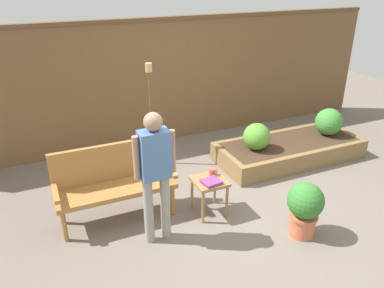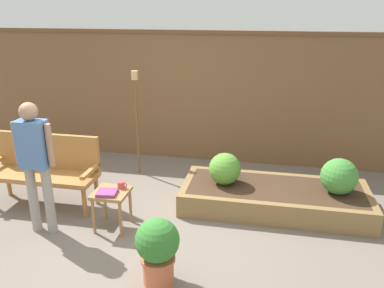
{
  "view_description": "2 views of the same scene",
  "coord_description": "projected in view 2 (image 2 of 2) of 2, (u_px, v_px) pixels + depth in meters",
  "views": [
    {
      "loc": [
        -2.16,
        -3.51,
        2.87
      ],
      "look_at": [
        -0.19,
        0.95,
        0.62
      ],
      "focal_mm": 35.73,
      "sensor_mm": 36.0,
      "label": 1
    },
    {
      "loc": [
        1.44,
        -3.67,
        2.53
      ],
      "look_at": [
        0.49,
        1.07,
        0.81
      ],
      "focal_mm": 36.51,
      "sensor_mm": 36.0,
      "label": 2
    }
  ],
  "objects": [
    {
      "name": "raised_planter_bed",
      "position": [
        274.0,
        198.0,
        5.11
      ],
      "size": [
        2.4,
        1.0,
        0.3
      ],
      "color": "olive",
      "rests_on": "ground_plane"
    },
    {
      "name": "potted_boxwood",
      "position": [
        158.0,
        248.0,
        3.65
      ],
      "size": [
        0.42,
        0.42,
        0.68
      ],
      "color": "#C66642",
      "rests_on": "ground_plane"
    },
    {
      "name": "shrub_far_corner",
      "position": [
        339.0,
        176.0,
        4.83
      ],
      "size": [
        0.45,
        0.45,
        0.45
      ],
      "color": "brown",
      "rests_on": "raised_planter_bed"
    },
    {
      "name": "cup_on_table",
      "position": [
        121.0,
        185.0,
        4.61
      ],
      "size": [
        0.12,
        0.09,
        0.08
      ],
      "color": "#CC4C47",
      "rests_on": "side_table"
    },
    {
      "name": "book_on_table",
      "position": [
        107.0,
        193.0,
        4.47
      ],
      "size": [
        0.25,
        0.23,
        0.04
      ],
      "primitive_type": "cube",
      "rotation": [
        0.0,
        0.0,
        0.14
      ],
      "color": "#7F3875",
      "rests_on": "side_table"
    },
    {
      "name": "garden_bench",
      "position": [
        45.0,
        165.0,
        5.13
      ],
      "size": [
        1.44,
        0.48,
        0.94
      ],
      "color": "#A87038",
      "rests_on": "ground_plane"
    },
    {
      "name": "fence_back",
      "position": [
        181.0,
        96.0,
        6.54
      ],
      "size": [
        8.4,
        0.14,
        2.16
      ],
      "color": "brown",
      "rests_on": "ground_plane"
    },
    {
      "name": "tiki_torch",
      "position": [
        136.0,
        104.0,
        5.86
      ],
      "size": [
        0.1,
        0.1,
        1.62
      ],
      "color": "brown",
      "rests_on": "ground_plane"
    },
    {
      "name": "shrub_near_bench",
      "position": [
        225.0,
        169.0,
        5.1
      ],
      "size": [
        0.42,
        0.42,
        0.42
      ],
      "color": "brown",
      "rests_on": "raised_planter_bed"
    },
    {
      "name": "ground_plane",
      "position": [
        132.0,
        237.0,
        4.5
      ],
      "size": [
        14.0,
        14.0,
        0.0
      ],
      "primitive_type": "plane",
      "color": "#70665B"
    },
    {
      "name": "side_table",
      "position": [
        111.0,
        198.0,
        4.58
      ],
      "size": [
        0.4,
        0.4,
        0.48
      ],
      "color": "#9E7042",
      "rests_on": "ground_plane"
    },
    {
      "name": "person_by_bench",
      "position": [
        35.0,
        157.0,
        4.33
      ],
      "size": [
        0.47,
        0.2,
        1.56
      ],
      "color": "gray",
      "rests_on": "ground_plane"
    }
  ]
}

